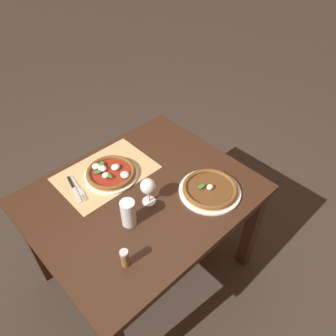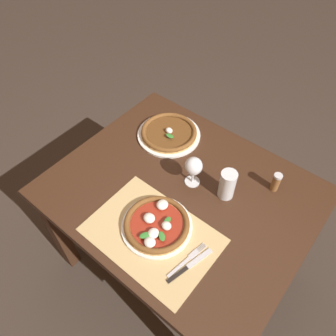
{
  "view_description": "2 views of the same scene",
  "coord_description": "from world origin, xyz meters",
  "px_view_note": "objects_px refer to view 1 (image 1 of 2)",
  "views": [
    {
      "loc": [
        0.7,
        0.94,
        2.01
      ],
      "look_at": [
        -0.17,
        0.02,
        0.83
      ],
      "focal_mm": 35.0,
      "sensor_mm": 36.0,
      "label": 1
    },
    {
      "loc": [
        0.51,
        -0.72,
        1.94
      ],
      "look_at": [
        -0.08,
        0.0,
        0.83
      ],
      "focal_mm": 35.0,
      "sensor_mm": 36.0,
      "label": 2
    }
  ],
  "objects_px": {
    "knife": "(74,189)",
    "pepper_shaker": "(125,258)",
    "wine_glass": "(148,187)",
    "pint_glass": "(128,213)",
    "pizza_near": "(111,173)",
    "fork": "(79,188)",
    "pizza_far": "(210,189)"
  },
  "relations": [
    {
      "from": "pint_glass",
      "to": "wine_glass",
      "type": "bearing_deg",
      "value": -166.93
    },
    {
      "from": "pizza_near",
      "to": "knife",
      "type": "xyz_separation_m",
      "value": [
        0.21,
        -0.05,
        -0.02
      ]
    },
    {
      "from": "pizza_far",
      "to": "fork",
      "type": "height_order",
      "value": "pizza_far"
    },
    {
      "from": "pint_glass",
      "to": "pizza_far",
      "type": "bearing_deg",
      "value": 162.84
    },
    {
      "from": "pizza_near",
      "to": "knife",
      "type": "bearing_deg",
      "value": -13.02
    },
    {
      "from": "pizza_near",
      "to": "wine_glass",
      "type": "bearing_deg",
      "value": 95.66
    },
    {
      "from": "pizza_near",
      "to": "knife",
      "type": "relative_size",
      "value": 1.39
    },
    {
      "from": "pizza_near",
      "to": "fork",
      "type": "distance_m",
      "value": 0.19
    },
    {
      "from": "pint_glass",
      "to": "fork",
      "type": "relative_size",
      "value": 0.72
    },
    {
      "from": "pizza_near",
      "to": "pint_glass",
      "type": "xyz_separation_m",
      "value": [
        0.13,
        0.32,
        0.05
      ]
    },
    {
      "from": "fork",
      "to": "knife",
      "type": "distance_m",
      "value": 0.02
    },
    {
      "from": "knife",
      "to": "pepper_shaker",
      "type": "height_order",
      "value": "pepper_shaker"
    },
    {
      "from": "pint_glass",
      "to": "fork",
      "type": "height_order",
      "value": "pint_glass"
    },
    {
      "from": "knife",
      "to": "pizza_near",
      "type": "bearing_deg",
      "value": 166.98
    },
    {
      "from": "pint_glass",
      "to": "knife",
      "type": "height_order",
      "value": "pint_glass"
    },
    {
      "from": "fork",
      "to": "pepper_shaker",
      "type": "relative_size",
      "value": 2.06
    },
    {
      "from": "pint_glass",
      "to": "pepper_shaker",
      "type": "height_order",
      "value": "pint_glass"
    },
    {
      "from": "pizza_near",
      "to": "knife",
      "type": "height_order",
      "value": "pizza_near"
    },
    {
      "from": "pint_glass",
      "to": "fork",
      "type": "bearing_deg",
      "value": -80.92
    },
    {
      "from": "pizza_far",
      "to": "wine_glass",
      "type": "xyz_separation_m",
      "value": [
        0.28,
        -0.17,
        0.09
      ]
    },
    {
      "from": "fork",
      "to": "pepper_shaker",
      "type": "bearing_deg",
      "value": 79.7
    },
    {
      "from": "fork",
      "to": "pizza_near",
      "type": "bearing_deg",
      "value": 168.73
    },
    {
      "from": "wine_glass",
      "to": "pizza_far",
      "type": "bearing_deg",
      "value": 148.39
    },
    {
      "from": "knife",
      "to": "pint_glass",
      "type": "bearing_deg",
      "value": 102.07
    },
    {
      "from": "pizza_far",
      "to": "knife",
      "type": "xyz_separation_m",
      "value": [
        0.51,
        -0.5,
        -0.01
      ]
    },
    {
      "from": "wine_glass",
      "to": "knife",
      "type": "xyz_separation_m",
      "value": [
        0.24,
        -0.33,
        -0.1
      ]
    },
    {
      "from": "pizza_near",
      "to": "pepper_shaker",
      "type": "relative_size",
      "value": 3.04
    },
    {
      "from": "pizza_far",
      "to": "pint_glass",
      "type": "height_order",
      "value": "pint_glass"
    },
    {
      "from": "wine_glass",
      "to": "pint_glass",
      "type": "bearing_deg",
      "value": 13.07
    },
    {
      "from": "knife",
      "to": "pepper_shaker",
      "type": "distance_m",
      "value": 0.54
    },
    {
      "from": "pizza_near",
      "to": "knife",
      "type": "distance_m",
      "value": 0.21
    },
    {
      "from": "pizza_near",
      "to": "fork",
      "type": "bearing_deg",
      "value": -11.27
    }
  ]
}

